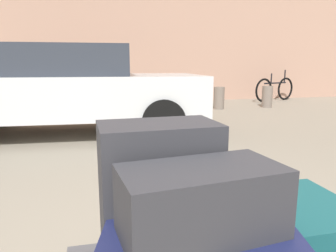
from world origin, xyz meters
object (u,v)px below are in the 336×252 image
duffel_bag_charcoal_topmost_pile (202,201)px  parked_car (65,88)px  bicycle_leaning (275,89)px  bollard_kerb_near (219,98)px  suitcase_charcoal_rear_right (159,198)px  suitcase_teal_center (289,230)px  bollard_kerb_mid (267,97)px

duffel_bag_charcoal_topmost_pile → parked_car: bearing=92.7°
bicycle_leaning → bollard_kerb_near: size_ratio=2.95×
suitcase_charcoal_rear_right → bollard_kerb_near: suitcase_charcoal_rear_right is taller
suitcase_teal_center → bollard_kerb_near: 6.87m
suitcase_charcoal_rear_right → parked_car: (-0.71, 4.22, 0.13)m
suitcase_teal_center → bicycle_leaning: bearing=58.5°
suitcase_charcoal_rear_right → bollard_kerb_near: 7.03m
bollard_kerb_near → parked_car: bearing=-148.5°
suitcase_teal_center → bollard_kerb_mid: 7.45m
bicycle_leaning → suitcase_teal_center: bearing=-121.3°
bollard_kerb_near → bollard_kerb_mid: 1.37m
parked_car → bollard_kerb_near: 4.21m
duffel_bag_charcoal_topmost_pile → parked_car: (-0.78, 4.50, 0.02)m
parked_car → bicycle_leaning: parked_car is taller
bollard_kerb_near → bicycle_leaning: bearing=28.5°
suitcase_teal_center → bicycle_leaning: (4.72, 7.76, -0.09)m
suitcase_charcoal_rear_right → suitcase_teal_center: size_ratio=1.19×
parked_car → suitcase_charcoal_rear_right: bearing=-80.5°
suitcase_teal_center → duffel_bag_charcoal_topmost_pile: duffel_bag_charcoal_topmost_pile is taller
suitcase_teal_center → parked_car: (-1.25, 4.27, 0.30)m
suitcase_teal_center → bicycle_leaning: size_ratio=0.29×
suitcase_charcoal_rear_right → bicycle_leaning: bicycle_leaning is taller
suitcase_charcoal_rear_right → bollard_kerb_mid: suitcase_charcoal_rear_right is taller
suitcase_charcoal_rear_right → suitcase_teal_center: suitcase_charcoal_rear_right is taller
suitcase_charcoal_rear_right → duffel_bag_charcoal_topmost_pile: 0.31m
suitcase_charcoal_rear_right → parked_car: bearing=96.7°
duffel_bag_charcoal_topmost_pile → bollard_kerb_near: duffel_bag_charcoal_topmost_pile is taller
suitcase_charcoal_rear_right → bicycle_leaning: bearing=52.8°
parked_car → bollard_kerb_near: bearing=31.5°
suitcase_teal_center → parked_car: parked_car is taller
duffel_bag_charcoal_topmost_pile → bollard_kerb_mid: size_ratio=0.83×
bicycle_leaning → parked_car: bearing=-149.7°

